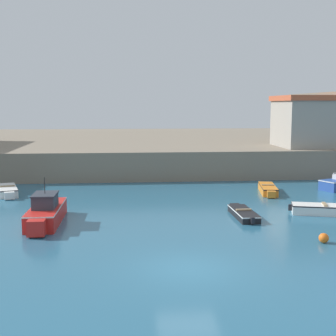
{
  "coord_description": "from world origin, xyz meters",
  "views": [
    {
      "loc": [
        -2.35,
        -18.03,
        6.56
      ],
      "look_at": [
        0.54,
        15.57,
        2.0
      ],
      "focal_mm": 50.0,
      "sensor_mm": 36.0,
      "label": 1
    }
  ],
  "objects": [
    {
      "name": "harbor_shed_mid_row",
      "position": [
        16.0,
        25.85,
        5.02
      ],
      "size": [
        7.9,
        6.58,
        4.9
      ],
      "color": "gray",
      "rests_on": "quay_seawall"
    },
    {
      "name": "mooring_buoy",
      "position": [
        6.94,
        2.95,
        0.24
      ],
      "size": [
        0.48,
        0.48,
        0.48
      ],
      "primitive_type": "sphere",
      "color": "orange",
      "rests_on": "ground"
    },
    {
      "name": "motorboat_red_5",
      "position": [
        -6.95,
        7.91,
        0.63
      ],
      "size": [
        1.62,
        5.82,
        2.61
      ],
      "color": "red",
      "rests_on": "ground"
    },
    {
      "name": "dinghy_black_2",
      "position": [
        4.39,
        8.46,
        0.23
      ],
      "size": [
        1.15,
        4.19,
        0.49
      ],
      "color": "black",
      "rests_on": "ground"
    },
    {
      "name": "dinghy_white_8",
      "position": [
        -11.22,
        16.7,
        0.32
      ],
      "size": [
        2.28,
        4.24,
        0.66
      ],
      "color": "white",
      "rests_on": "ground"
    },
    {
      "name": "ground_plane",
      "position": [
        0.0,
        0.0,
        0.0
      ],
      "size": [
        200.0,
        200.0,
        0.0
      ],
      "primitive_type": "plane",
      "color": "#28607F"
    },
    {
      "name": "quay_seawall",
      "position": [
        0.0,
        41.43,
        1.27
      ],
      "size": [
        120.0,
        40.0,
        2.55
      ],
      "primitive_type": "cube",
      "color": "gray",
      "rests_on": "ground"
    },
    {
      "name": "dinghy_orange_3",
      "position": [
        8.08,
        15.67,
        0.31
      ],
      "size": [
        1.72,
        4.25,
        0.64
      ],
      "color": "orange",
      "rests_on": "ground"
    },
    {
      "name": "dinghy_white_9",
      "position": [
        9.56,
        8.65,
        0.32
      ],
      "size": [
        4.56,
        2.28,
        0.66
      ],
      "color": "white",
      "rests_on": "ground"
    }
  ]
}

